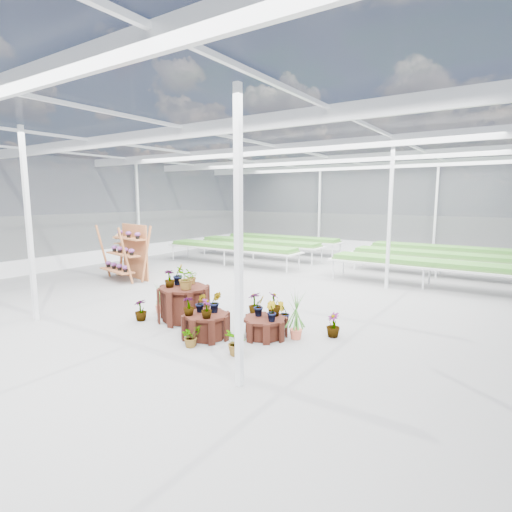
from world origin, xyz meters
The scene contains 10 objects.
ground_plane centered at (0.00, 0.00, 0.00)m, with size 24.00×24.00×0.00m, color gray.
greenhouse_shell centered at (0.00, 0.00, 2.25)m, with size 18.00×24.00×4.50m, color white, non-canonical shape.
steel_frame centered at (0.00, 0.00, 2.25)m, with size 18.00×24.00×4.50m, color silver, non-canonical shape.
nursery_benches centered at (0.00, 7.20, 0.42)m, with size 16.00×7.00×0.84m, color silver, non-canonical shape.
plinth_tall centered at (-0.04, -2.05, 0.41)m, with size 1.20×1.20×0.82m, color #34140C.
plinth_mid centered at (1.16, -2.65, 0.26)m, with size 0.97×0.97×0.51m, color #34140C.
plinth_low centered at (2.16, -1.95, 0.21)m, with size 0.92×0.92×0.41m, color #34140C.
shelf_rack centered at (-5.12, 0.25, 0.98)m, with size 1.84×0.98×1.95m, color #A55F35, non-canonical shape.
bird_table centered at (-6.02, 0.79, 0.82)m, with size 0.39×0.39×1.65m, color tan, non-canonical shape.
nursery_plants centered at (0.96, -1.95, 0.54)m, with size 4.76×2.86×1.36m.
Camera 1 is at (6.47, -8.73, 2.91)m, focal length 28.00 mm.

